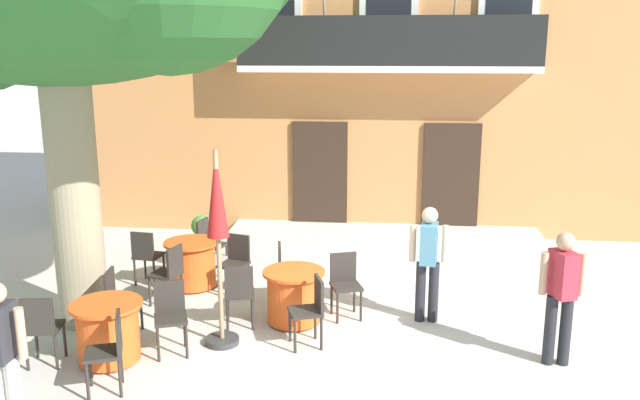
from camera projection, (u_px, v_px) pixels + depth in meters
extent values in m
plane|color=beige|center=(330.00, 340.00, 8.64)|extent=(120.00, 120.00, 0.00)
cube|color=#CC844C|center=(388.00, 46.00, 14.48)|extent=(13.00, 4.00, 7.50)
cube|color=#332319|center=(320.00, 179.00, 13.25)|extent=(1.10, 0.08, 2.30)
cube|color=#332319|center=(451.00, 181.00, 12.99)|extent=(1.10, 0.08, 2.30)
cube|color=silver|center=(387.00, 69.00, 12.33)|extent=(5.60, 0.65, 0.12)
cube|color=black|center=(388.00, 41.00, 11.92)|extent=(5.60, 0.06, 0.90)
cylinder|color=slate|center=(266.00, 57.00, 12.53)|extent=(0.25, 0.25, 0.29)
ellipsoid|color=#2D7533|center=(266.00, 42.00, 12.46)|extent=(0.32, 0.32, 0.29)
cylinder|color=#47423D|center=(347.00, 57.00, 12.37)|extent=(0.29, 0.29, 0.32)
ellipsoid|color=#2D7533|center=(347.00, 36.00, 12.29)|extent=(0.38, 0.38, 0.42)
cylinder|color=#995638|center=(429.00, 59.00, 12.23)|extent=(0.30, 0.30, 0.26)
ellipsoid|color=#4C8E38|center=(429.00, 43.00, 12.17)|extent=(0.39, 0.39, 0.30)
cylinder|color=#47423D|center=(513.00, 58.00, 12.08)|extent=(0.34, 0.34, 0.28)
ellipsoid|color=#4C8E38|center=(515.00, 39.00, 12.00)|extent=(0.44, 0.44, 0.43)
cube|color=silver|center=(383.00, 247.00, 12.19)|extent=(6.01, 2.46, 0.25)
cylinder|color=gray|center=(75.00, 203.00, 8.84)|extent=(0.66, 0.66, 3.43)
cylinder|color=#EA561E|center=(294.00, 298.00, 9.12)|extent=(0.74, 0.74, 0.68)
cylinder|color=#EA561E|center=(294.00, 272.00, 9.03)|extent=(0.86, 0.86, 0.04)
cylinder|color=#2D2823|center=(294.00, 321.00, 9.20)|extent=(0.44, 0.44, 0.03)
cylinder|color=#2D2823|center=(361.00, 306.00, 9.19)|extent=(0.04, 0.04, 0.45)
cylinder|color=#2D2823|center=(337.00, 308.00, 9.12)|extent=(0.04, 0.04, 0.45)
cylinder|color=#2D2823|center=(354.00, 297.00, 9.51)|extent=(0.04, 0.04, 0.45)
cylinder|color=#2D2823|center=(332.00, 299.00, 9.44)|extent=(0.04, 0.04, 0.45)
cube|color=#2D2823|center=(346.00, 286.00, 9.26)|extent=(0.51, 0.51, 0.04)
cube|color=#2D2823|center=(343.00, 267.00, 9.38)|extent=(0.37, 0.16, 0.42)
cylinder|color=#2D2823|center=(303.00, 284.00, 10.06)|extent=(0.04, 0.04, 0.45)
cylinder|color=#2D2823|center=(304.00, 292.00, 9.73)|extent=(0.04, 0.04, 0.45)
cylinder|color=#2D2823|center=(280.00, 284.00, 10.03)|extent=(0.04, 0.04, 0.45)
cylinder|color=#2D2823|center=(281.00, 292.00, 9.70)|extent=(0.04, 0.04, 0.45)
cube|color=#2D2823|center=(292.00, 272.00, 9.82)|extent=(0.47, 0.47, 0.04)
cube|color=#2D2823|center=(280.00, 258.00, 9.76)|extent=(0.11, 0.38, 0.42)
cylinder|color=#2D2823|center=(228.00, 306.00, 9.21)|extent=(0.04, 0.04, 0.45)
cylinder|color=#2D2823|center=(252.00, 305.00, 9.25)|extent=(0.04, 0.04, 0.45)
cylinder|color=#2D2823|center=(227.00, 315.00, 8.88)|extent=(0.04, 0.04, 0.45)
cylinder|color=#2D2823|center=(253.00, 314.00, 8.92)|extent=(0.04, 0.04, 0.45)
cube|color=#2D2823|center=(239.00, 293.00, 9.00)|extent=(0.48, 0.48, 0.04)
cube|color=#2D2823|center=(239.00, 282.00, 8.78)|extent=(0.38, 0.12, 0.42)
cylinder|color=#2D2823|center=(295.00, 336.00, 8.24)|extent=(0.04, 0.04, 0.45)
cylinder|color=#2D2823|center=(290.00, 325.00, 8.56)|extent=(0.04, 0.04, 0.45)
cylinder|color=#2D2823|center=(321.00, 334.00, 8.32)|extent=(0.04, 0.04, 0.45)
cylinder|color=#2D2823|center=(315.00, 323.00, 8.64)|extent=(0.04, 0.04, 0.45)
cube|color=#2D2823|center=(305.00, 312.00, 8.39)|extent=(0.51, 0.51, 0.04)
cube|color=#2D2823|center=(319.00, 294.00, 8.37)|extent=(0.16, 0.37, 0.42)
cylinder|color=#EA561E|center=(192.00, 265.00, 10.46)|extent=(0.74, 0.74, 0.68)
cylinder|color=#EA561E|center=(191.00, 243.00, 10.37)|extent=(0.86, 0.86, 0.04)
cylinder|color=#2D2823|center=(193.00, 286.00, 10.54)|extent=(0.44, 0.44, 0.03)
cylinder|color=#2D2823|center=(227.00, 257.00, 11.30)|extent=(0.04, 0.04, 0.45)
cylinder|color=#2D2823|center=(218.00, 263.00, 10.99)|extent=(0.04, 0.04, 0.45)
cylinder|color=#2D2823|center=(209.00, 255.00, 11.40)|extent=(0.04, 0.04, 0.45)
cylinder|color=#2D2823|center=(200.00, 261.00, 11.08)|extent=(0.04, 0.04, 0.45)
cube|color=#2D2823|center=(213.00, 245.00, 11.14)|extent=(0.47, 0.47, 0.04)
cube|color=#2D2823|center=(203.00, 232.00, 11.13)|extent=(0.11, 0.38, 0.42)
cylinder|color=#2D2823|center=(145.00, 266.00, 10.86)|extent=(0.04, 0.04, 0.45)
cylinder|color=#2D2823|center=(164.00, 267.00, 10.79)|extent=(0.04, 0.04, 0.45)
cylinder|color=#2D2823|center=(135.00, 273.00, 10.54)|extent=(0.04, 0.04, 0.45)
cylinder|color=#2D2823|center=(154.00, 274.00, 10.46)|extent=(0.04, 0.04, 0.45)
cube|color=#2D2823|center=(149.00, 256.00, 10.61)|extent=(0.45, 0.45, 0.04)
cube|color=#2D2823|center=(142.00, 245.00, 10.38)|extent=(0.38, 0.09, 0.42)
cylinder|color=#2D2823|center=(150.00, 292.00, 9.71)|extent=(0.04, 0.04, 0.45)
cylinder|color=#2D2823|center=(163.00, 284.00, 10.02)|extent=(0.04, 0.04, 0.45)
cylinder|color=#2D2823|center=(169.00, 295.00, 9.60)|extent=(0.04, 0.04, 0.45)
cylinder|color=#2D2823|center=(182.00, 287.00, 9.91)|extent=(0.04, 0.04, 0.45)
cube|color=#2D2823|center=(165.00, 274.00, 9.75)|extent=(0.49, 0.49, 0.04)
cube|color=#2D2823|center=(175.00, 261.00, 9.64)|extent=(0.14, 0.38, 0.42)
cylinder|color=#2D2823|center=(238.00, 285.00, 10.01)|extent=(0.04, 0.04, 0.45)
cylinder|color=#2D2823|center=(219.00, 282.00, 10.13)|extent=(0.04, 0.04, 0.45)
cylinder|color=#2D2823|center=(249.00, 278.00, 10.32)|extent=(0.04, 0.04, 0.45)
cylinder|color=#2D2823|center=(230.00, 275.00, 10.44)|extent=(0.04, 0.04, 0.45)
cube|color=#2D2823|center=(233.00, 265.00, 10.17)|extent=(0.49, 0.49, 0.04)
cube|color=#2D2823|center=(239.00, 247.00, 10.28)|extent=(0.38, 0.14, 0.42)
cylinder|color=#EA561E|center=(108.00, 333.00, 8.00)|extent=(0.74, 0.74, 0.68)
cylinder|color=#EA561E|center=(106.00, 305.00, 7.91)|extent=(0.86, 0.86, 0.04)
cylinder|color=#2D2823|center=(110.00, 360.00, 8.08)|extent=(0.44, 0.44, 0.03)
cylinder|color=#2D2823|center=(87.00, 382.00, 7.12)|extent=(0.04, 0.04, 0.45)
cylinder|color=#2D2823|center=(90.00, 368.00, 7.44)|extent=(0.04, 0.04, 0.45)
cylinder|color=#2D2823|center=(120.00, 379.00, 7.20)|extent=(0.04, 0.04, 0.45)
cylinder|color=#2D2823|center=(121.00, 364.00, 7.52)|extent=(0.04, 0.04, 0.45)
cube|color=#2D2823|center=(103.00, 353.00, 7.27)|extent=(0.51, 0.51, 0.04)
cube|color=#2D2823|center=(119.00, 332.00, 7.25)|extent=(0.17, 0.37, 0.42)
cylinder|color=#2D2823|center=(187.00, 342.00, 8.10)|extent=(0.04, 0.04, 0.45)
cylinder|color=#2D2823|center=(158.00, 345.00, 8.02)|extent=(0.04, 0.04, 0.45)
cylinder|color=#2D2823|center=(185.00, 330.00, 8.42)|extent=(0.04, 0.04, 0.45)
cylinder|color=#2D2823|center=(158.00, 333.00, 8.33)|extent=(0.04, 0.04, 0.45)
cube|color=#2D2823|center=(171.00, 319.00, 8.16)|extent=(0.52, 0.52, 0.04)
cube|color=#2D2823|center=(169.00, 296.00, 8.28)|extent=(0.37, 0.17, 0.42)
cylinder|color=#2D2823|center=(142.00, 314.00, 8.93)|extent=(0.04, 0.04, 0.45)
cylinder|color=#2D2823|center=(135.00, 324.00, 8.60)|extent=(0.04, 0.04, 0.45)
cylinder|color=#2D2823|center=(116.00, 314.00, 8.92)|extent=(0.04, 0.04, 0.45)
cylinder|color=#2D2823|center=(109.00, 324.00, 8.59)|extent=(0.04, 0.04, 0.45)
cube|color=#2D2823|center=(124.00, 302.00, 8.70)|extent=(0.44, 0.44, 0.04)
cube|color=#2D2823|center=(109.00, 286.00, 8.65)|extent=(0.09, 0.38, 0.42)
cylinder|color=#2D2823|center=(36.00, 340.00, 8.13)|extent=(0.04, 0.04, 0.45)
cylinder|color=#2D2823|center=(65.00, 340.00, 8.15)|extent=(0.04, 0.04, 0.45)
cylinder|color=#2D2823|center=(27.00, 353.00, 7.80)|extent=(0.04, 0.04, 0.45)
cylinder|color=#2D2823|center=(56.00, 352.00, 7.82)|extent=(0.04, 0.04, 0.45)
cube|color=#2D2823|center=(44.00, 327.00, 7.92)|extent=(0.46, 0.46, 0.04)
cube|color=#2D2823|center=(37.00, 316.00, 7.69)|extent=(0.38, 0.11, 0.42)
cylinder|color=#997A56|center=(219.00, 250.00, 8.26)|extent=(0.06, 0.06, 2.55)
cylinder|color=#333333|center=(222.00, 340.00, 8.55)|extent=(0.44, 0.44, 0.08)
cone|color=#B21E1E|center=(217.00, 194.00, 8.09)|extent=(0.28, 0.28, 1.10)
cylinder|color=#47423D|center=(203.00, 244.00, 12.31)|extent=(0.32, 0.32, 0.29)
ellipsoid|color=#4C8E38|center=(203.00, 226.00, 12.23)|extent=(0.42, 0.42, 0.41)
cylinder|color=#232328|center=(550.00, 330.00, 7.93)|extent=(0.14, 0.14, 0.87)
cylinder|color=#232328|center=(565.00, 331.00, 7.91)|extent=(0.14, 0.14, 0.87)
cube|color=#B72D3D|center=(563.00, 274.00, 7.75)|extent=(0.33, 0.40, 0.56)
sphere|color=tan|center=(566.00, 242.00, 7.66)|extent=(0.22, 0.22, 0.22)
cylinder|color=tan|center=(544.00, 273.00, 7.78)|extent=(0.09, 0.09, 0.52)
cylinder|color=tan|center=(582.00, 275.00, 7.73)|extent=(0.09, 0.09, 0.52)
cylinder|color=silver|center=(16.00, 397.00, 6.49)|extent=(0.14, 0.14, 0.81)
cylinder|color=tan|center=(21.00, 333.00, 6.32)|extent=(0.09, 0.09, 0.52)
cylinder|color=#232328|center=(420.00, 292.00, 9.17)|extent=(0.14, 0.14, 0.86)
cylinder|color=#232328|center=(433.00, 292.00, 9.15)|extent=(0.14, 0.14, 0.86)
cube|color=teal|center=(429.00, 243.00, 9.00)|extent=(0.26, 0.37, 0.56)
sphere|color=beige|center=(430.00, 215.00, 8.91)|extent=(0.22, 0.22, 0.22)
cylinder|color=beige|center=(413.00, 243.00, 9.02)|extent=(0.09, 0.09, 0.52)
cylinder|color=beige|center=(445.00, 244.00, 8.98)|extent=(0.09, 0.09, 0.52)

